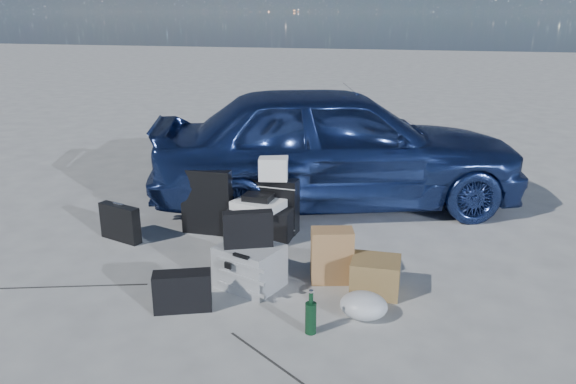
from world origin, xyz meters
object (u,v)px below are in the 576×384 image
object	(u,v)px
car	(336,145)
cardboard_box	(375,276)
pelican_case	(250,266)
suitcase_right	(275,205)
duffel_bag	(260,224)
briefcase	(120,223)
suitcase_left	(208,201)
green_bottle	(311,313)

from	to	relation	value
car	cardboard_box	distance (m)	2.18
pelican_case	car	bearing A→B (deg)	100.93
suitcase_right	duffel_bag	size ratio (longest dim) A/B	0.90
briefcase	cardboard_box	bearing A→B (deg)	7.27
car	briefcase	size ratio (longest dim) A/B	8.92
car	duffel_bag	size ratio (longest dim) A/B	6.69
pelican_case	briefcase	distance (m)	1.60
briefcase	suitcase_left	xyz separation A→B (m)	(0.74, 0.41, 0.15)
car	suitcase_left	world-z (taller)	car
suitcase_left	green_bottle	distance (m)	2.08
car	cardboard_box	bearing A→B (deg)	178.80
pelican_case	duffel_bag	xyz separation A→B (m)	(-0.21, 0.96, -0.02)
pelican_case	green_bottle	distance (m)	0.83
suitcase_right	duffel_bag	xyz separation A→B (m)	(-0.09, -0.22, -0.12)
briefcase	suitcase_right	bearing A→B (deg)	40.93
suitcase_right	cardboard_box	xyz separation A→B (m)	(1.09, -1.04, -0.13)
suitcase_right	green_bottle	world-z (taller)	suitcase_right
green_bottle	suitcase_right	bearing A→B (deg)	112.79
suitcase_left	car	bearing A→B (deg)	46.62
car	suitcase_right	distance (m)	1.13
duffel_bag	green_bottle	distance (m)	1.73
car	duffel_bag	bearing A→B (deg)	136.44
briefcase	duffel_bag	world-z (taller)	briefcase
green_bottle	pelican_case	bearing A→B (deg)	137.69
duffel_bag	briefcase	bearing A→B (deg)	-162.51
green_bottle	cardboard_box	bearing A→B (deg)	62.60
suitcase_right	green_bottle	bearing A→B (deg)	-62.76
briefcase	pelican_case	bearing A→B (deg)	-4.06
duffel_bag	green_bottle	xyz separation A→B (m)	(0.82, -1.52, 0.00)
briefcase	cardboard_box	world-z (taller)	briefcase
duffel_bag	green_bottle	world-z (taller)	green_bottle
duffel_bag	green_bottle	size ratio (longest dim) A/B	1.96
duffel_bag	suitcase_right	bearing A→B (deg)	68.60
duffel_bag	cardboard_box	bearing A→B (deg)	-33.44
suitcase_left	briefcase	bearing A→B (deg)	-151.45
car	duffel_bag	world-z (taller)	car
cardboard_box	car	bearing A→B (deg)	108.26
cardboard_box	green_bottle	bearing A→B (deg)	-117.40
cardboard_box	green_bottle	size ratio (longest dim) A/B	1.20
car	green_bottle	size ratio (longest dim) A/B	13.08
pelican_case	cardboard_box	bearing A→B (deg)	27.57
duffel_bag	cardboard_box	size ratio (longest dim) A/B	1.64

